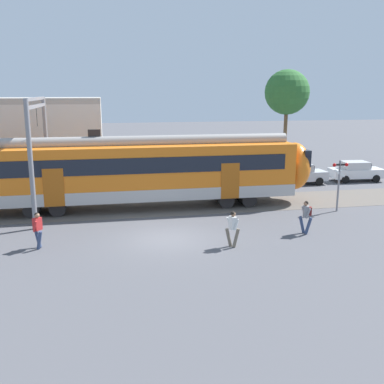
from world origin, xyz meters
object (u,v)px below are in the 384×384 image
Objects in this scene: pedestrian_white at (233,226)px; crossing_signal at (339,177)px; pedestrian_red at (38,228)px; parked_car_white at (356,171)px; pedestrian_grey at (306,214)px; parked_car_silver at (299,174)px.

pedestrian_white is 9.13m from crossing_signal.
pedestrian_red is 1.00× the size of pedestrian_white.
pedestrian_grey is at bearing -129.27° from parked_car_white.
parked_car_white is (13.57, 12.81, -0.18)m from pedestrian_white.
pedestrian_red is at bearing -147.28° from parked_car_silver.
pedestrian_white is 0.56× the size of crossing_signal.
pedestrian_red is 0.41× the size of parked_car_silver.
parked_car_white is 10.01m from crossing_signal.
pedestrian_red is 8.65m from pedestrian_white.
pedestrian_white is at bearing -124.92° from parked_car_silver.
parked_car_white is at bearing 3.37° from parked_car_silver.
pedestrian_white is at bearing -148.11° from crossing_signal.
pedestrian_white is (8.53, -1.43, 0.00)m from pedestrian_red.
parked_car_silver is (8.74, 12.52, -0.18)m from pedestrian_white.
pedestrian_white is 0.41× the size of parked_car_silver.
crossing_signal is (3.64, 3.62, 1.02)m from pedestrian_grey.
pedestrian_white reaches higher than parked_car_white.
pedestrian_grey reaches higher than parked_car_silver.
pedestrian_red is 0.56× the size of crossing_signal.
pedestrian_grey is 0.41× the size of parked_car_white.
pedestrian_white is 1.00× the size of pedestrian_grey.
parked_car_silver is 1.35× the size of crossing_signal.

